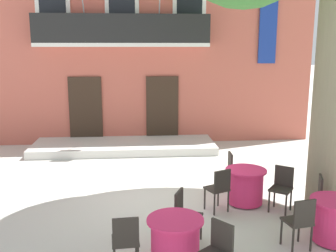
{
  "coord_description": "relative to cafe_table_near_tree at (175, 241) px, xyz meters",
  "views": [
    {
      "loc": [
        -0.41,
        -8.23,
        3.29
      ],
      "look_at": [
        0.37,
        1.47,
        1.3
      ],
      "focal_mm": 41.63,
      "sensor_mm": 36.0,
      "label": 1
    }
  ],
  "objects": [
    {
      "name": "cafe_chair_middle_2",
      "position": [
        2.97,
        1.24,
        0.14
      ],
      "size": [
        0.51,
        0.51,
        0.91
      ],
      "color": "#2D2823",
      "rests_on": "ground"
    },
    {
      "name": "building_facade",
      "position": [
        -0.97,
        9.82,
        3.36
      ],
      "size": [
        13.0,
        5.09,
        7.5
      ],
      "color": "#BC5B4C",
      "rests_on": "ground"
    },
    {
      "name": "cafe_chair_front_0",
      "position": [
        1.07,
        1.88,
        0.14
      ],
      "size": [
        0.53,
        0.53,
        0.91
      ],
      "color": "#2D2823",
      "rests_on": "ground"
    },
    {
      "name": "ground_plane",
      "position": [
        -0.13,
        2.83,
        -0.39
      ],
      "size": [
        120.0,
        120.0,
        0.0
      ],
      "primitive_type": "plane",
      "color": "beige"
    },
    {
      "name": "entrance_step_platform",
      "position": [
        -0.97,
        6.87,
        -0.27
      ],
      "size": [
        5.81,
        1.91,
        0.25
      ],
      "primitive_type": "cube",
      "color": "silver",
      "rests_on": "ground"
    },
    {
      "name": "cafe_chair_near_tree_2",
      "position": [
        0.53,
        -0.53,
        0.14
      ],
      "size": [
        0.56,
        0.56,
        0.91
      ],
      "color": "#2D2823",
      "rests_on": "ground"
    },
    {
      "name": "cafe_chair_near_tree_0",
      "position": [
        0.23,
        0.72,
        0.14
      ],
      "size": [
        0.53,
        0.53,
        0.91
      ],
      "color": "#2D2823",
      "rests_on": "ground"
    },
    {
      "name": "cafe_table_middle",
      "position": [
        2.79,
        0.51,
        0.0
      ],
      "size": [
        0.86,
        0.86,
        0.76
      ],
      "color": "#E52D66",
      "rests_on": "ground"
    },
    {
      "name": "cafe_table_front",
      "position": [
        1.72,
        2.26,
        0.0
      ],
      "size": [
        0.86,
        0.86,
        0.76
      ],
      "color": "#E52D66",
      "rests_on": "ground"
    },
    {
      "name": "cafe_table_near_tree",
      "position": [
        0.0,
        0.0,
        0.0
      ],
      "size": [
        0.86,
        0.86,
        0.76
      ],
      "color": "#E52D66",
      "rests_on": "ground"
    },
    {
      "name": "cafe_chair_front_1",
      "position": [
        2.36,
        1.86,
        0.14
      ],
      "size": [
        0.56,
        0.56,
        0.91
      ],
      "color": "#2D2823",
      "rests_on": "ground"
    },
    {
      "name": "cafe_chair_middle_0",
      "position": [
        2.07,
        0.29,
        0.14
      ],
      "size": [
        0.47,
        0.47,
        0.91
      ],
      "color": "#2D2823",
      "rests_on": "ground"
    },
    {
      "name": "cafe_chair_near_tree_1",
      "position": [
        -0.74,
        -0.13,
        0.14
      ],
      "size": [
        0.43,
        0.43,
        0.91
      ],
      "color": "#2D2823",
      "rests_on": "ground"
    },
    {
      "name": "cafe_chair_front_2",
      "position": [
        1.67,
        3.01,
        0.14
      ],
      "size": [
        0.41,
        0.41,
        0.91
      ],
      "color": "#2D2823",
      "rests_on": "ground"
    }
  ]
}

